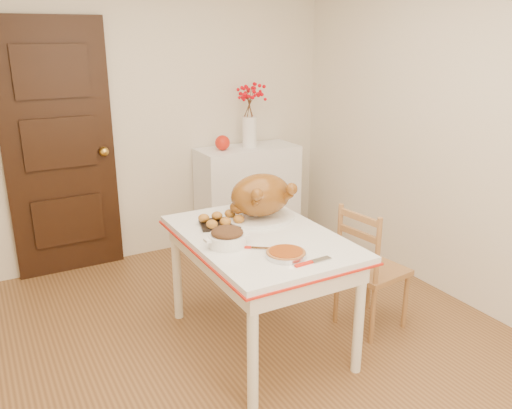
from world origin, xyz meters
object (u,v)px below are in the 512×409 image
chair_oak (373,267)px  pumpkin_pie (286,253)px  sideboard (248,196)px  kitchen_table (260,290)px  turkey_platter (261,198)px

chair_oak → pumpkin_pie: (-0.81, -0.18, 0.34)m
sideboard → pumpkin_pie: bearing=-112.3°
kitchen_table → pumpkin_pie: (-0.04, -0.36, 0.40)m
pumpkin_pie → chair_oak: bearing=12.6°
kitchen_table → turkey_platter: 0.60m
kitchen_table → pumpkin_pie: pumpkin_pie is taller
kitchen_table → chair_oak: 0.79m
turkey_platter → pumpkin_pie: size_ratio=2.13×
kitchen_table → pumpkin_pie: 0.54m
turkey_platter → sideboard: bearing=47.2°
chair_oak → pumpkin_pie: chair_oak is taller
kitchen_table → sideboard: bearing=64.4°
sideboard → pumpkin_pie: (-0.79, -1.92, 0.31)m
sideboard → pumpkin_pie: 2.10m
chair_oak → pumpkin_pie: size_ratio=3.86×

